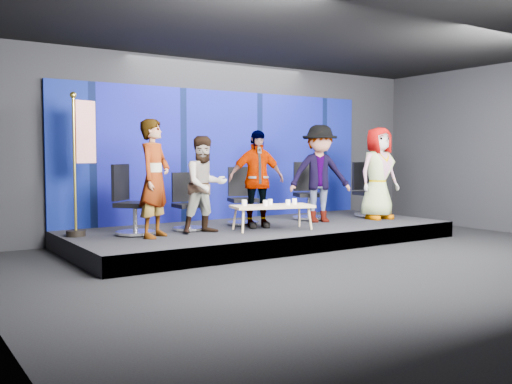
% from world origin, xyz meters
% --- Properties ---
extents(ground, '(10.00, 10.00, 0.00)m').
position_xyz_m(ground, '(0.00, 0.00, 0.00)').
color(ground, black).
rests_on(ground, ground).
extents(room_walls, '(10.02, 8.02, 3.51)m').
position_xyz_m(room_walls, '(0.00, 0.00, 2.43)').
color(room_walls, black).
rests_on(room_walls, ground).
extents(riser, '(7.00, 3.00, 0.30)m').
position_xyz_m(riser, '(0.00, 2.50, 0.15)').
color(riser, black).
rests_on(riser, ground).
extents(backdrop, '(7.00, 0.08, 2.60)m').
position_xyz_m(backdrop, '(0.00, 3.95, 1.60)').
color(backdrop, '#06134E').
rests_on(backdrop, riser).
extents(chair_a, '(0.92, 0.92, 1.16)m').
position_xyz_m(chair_a, '(-2.44, 2.69, 0.68)').
color(chair_a, silver).
rests_on(chair_a, riser).
extents(panelist_a, '(0.81, 0.78, 1.87)m').
position_xyz_m(panelist_a, '(-2.24, 2.22, 1.24)').
color(panelist_a, black).
rests_on(panelist_a, riser).
extents(chair_b, '(0.58, 0.58, 1.00)m').
position_xyz_m(chair_b, '(-1.42, 2.72, 0.63)').
color(chair_b, silver).
rests_on(chair_b, riser).
extents(panelist_b, '(0.81, 0.64, 1.62)m').
position_xyz_m(panelist_b, '(-1.33, 2.23, 1.11)').
color(panelist_b, black).
rests_on(panelist_b, riser).
extents(chair_c, '(0.75, 0.75, 1.08)m').
position_xyz_m(chair_c, '(-0.19, 2.88, 0.65)').
color(chair_c, silver).
rests_on(chair_c, riser).
extents(panelist_c, '(1.10, 0.68, 1.75)m').
position_xyz_m(panelist_c, '(-0.21, 2.38, 1.17)').
color(panelist_c, black).
rests_on(panelist_c, riser).
extents(chair_d, '(0.85, 0.85, 1.16)m').
position_xyz_m(chair_d, '(1.38, 2.89, 0.68)').
color(chair_d, silver).
rests_on(chair_d, riser).
extents(panelist_d, '(1.39, 1.09, 1.88)m').
position_xyz_m(panelist_d, '(1.27, 2.39, 1.24)').
color(panelist_d, black).
rests_on(panelist_d, riser).
extents(chair_e, '(0.68, 0.68, 1.15)m').
position_xyz_m(chair_e, '(2.78, 2.62, 0.68)').
color(chair_e, silver).
rests_on(chair_e, riser).
extents(panelist_e, '(0.94, 0.64, 1.86)m').
position_xyz_m(panelist_e, '(2.61, 2.14, 1.23)').
color(panelist_e, black).
rests_on(panelist_e, riser).
extents(coffee_table, '(1.50, 0.91, 0.43)m').
position_xyz_m(coffee_table, '(-0.16, 1.95, 0.70)').
color(coffee_table, tan).
rests_on(coffee_table, riser).
extents(mug_a, '(0.09, 0.09, 0.10)m').
position_xyz_m(mug_a, '(-0.63, 2.12, 0.78)').
color(mug_a, white).
rests_on(mug_a, coffee_table).
extents(mug_b, '(0.08, 0.08, 0.10)m').
position_xyz_m(mug_b, '(-0.35, 1.88, 0.78)').
color(mug_b, white).
rests_on(mug_b, coffee_table).
extents(mug_c, '(0.08, 0.08, 0.10)m').
position_xyz_m(mug_c, '(-0.14, 2.05, 0.78)').
color(mug_c, white).
rests_on(mug_c, coffee_table).
extents(mug_d, '(0.08, 0.08, 0.10)m').
position_xyz_m(mug_d, '(0.08, 1.82, 0.78)').
color(mug_d, white).
rests_on(mug_d, coffee_table).
extents(mug_e, '(0.08, 0.08, 0.10)m').
position_xyz_m(mug_e, '(0.30, 1.91, 0.78)').
color(mug_e, white).
rests_on(mug_e, coffee_table).
extents(flag_stand, '(0.52, 0.31, 2.31)m').
position_xyz_m(flag_stand, '(-3.14, 3.07, 1.52)').
color(flag_stand, black).
rests_on(flag_stand, riser).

